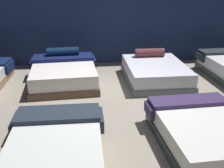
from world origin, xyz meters
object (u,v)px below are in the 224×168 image
bed_2 (203,132)px  bed_1 (56,144)px  bed_5 (64,73)px  bed_6 (155,72)px

bed_2 → bed_1: bearing=178.4°
bed_1 → bed_5: bed_5 is taller
bed_5 → bed_6: (2.38, -0.09, -0.03)m
bed_2 → bed_5: 3.86m
bed_2 → bed_6: bearing=88.1°
bed_2 → bed_5: size_ratio=0.97×
bed_2 → bed_5: bearing=126.1°
bed_5 → bed_6: bearing=-5.3°
bed_1 → bed_6: size_ratio=0.96×
bed_2 → bed_5: (-2.38, 3.04, 0.05)m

